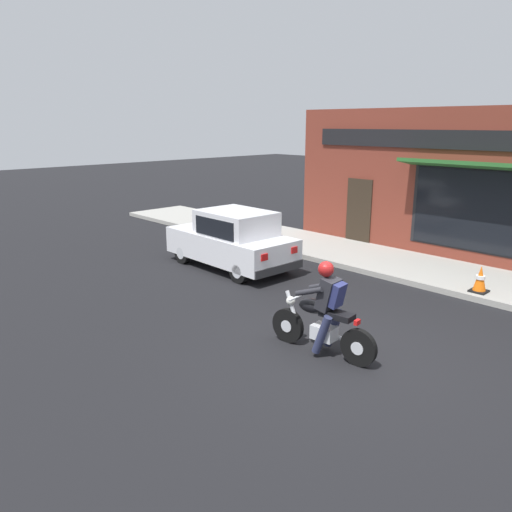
% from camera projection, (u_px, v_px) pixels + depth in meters
% --- Properties ---
extents(ground_plane, '(80.00, 80.00, 0.00)m').
position_uv_depth(ground_plane, '(339.00, 352.00, 8.49)').
color(ground_plane, black).
extents(sidewalk_curb, '(2.60, 22.00, 0.14)m').
position_uv_depth(sidewalk_curb, '(369.00, 258.00, 14.18)').
color(sidewalk_curb, '#9E9B93').
rests_on(sidewalk_curb, ground).
extents(storefront_building, '(1.25, 10.20, 4.20)m').
position_uv_depth(storefront_building, '(453.00, 186.00, 13.61)').
color(storefront_building, maroon).
rests_on(storefront_building, ground).
extents(motorcycle_with_rider, '(0.61, 2.02, 1.62)m').
position_uv_depth(motorcycle_with_rider, '(323.00, 316.00, 8.28)').
color(motorcycle_with_rider, black).
rests_on(motorcycle_with_rider, ground).
extents(car_hatchback, '(1.73, 3.82, 1.57)m').
position_uv_depth(car_hatchback, '(232.00, 240.00, 13.25)').
color(car_hatchback, black).
rests_on(car_hatchback, ground).
extents(traffic_cone, '(0.36, 0.36, 0.60)m').
position_uv_depth(traffic_cone, '(480.00, 279.00, 11.02)').
color(traffic_cone, black).
rests_on(traffic_cone, sidewalk_curb).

